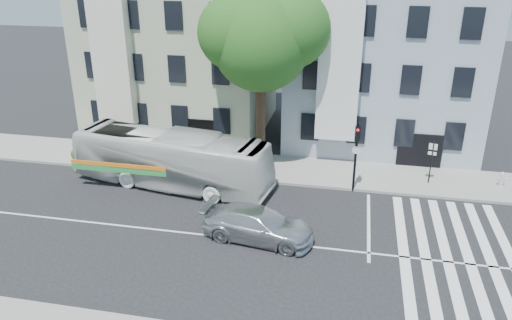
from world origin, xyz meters
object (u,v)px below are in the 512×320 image
(traffic_signal, at_px, (356,148))
(fire_hydrant, at_px, (502,179))
(bus, at_px, (171,159))
(sedan, at_px, (258,224))

(traffic_signal, xyz_separation_m, fire_hydrant, (8.02, 2.12, -2.02))
(traffic_signal, bearing_deg, bus, 177.22)
(bus, height_order, sedan, bus)
(sedan, distance_m, fire_hydrant, 14.47)
(traffic_signal, height_order, fire_hydrant, traffic_signal)
(sedan, bearing_deg, fire_hydrant, -49.51)
(bus, height_order, fire_hydrant, bus)
(bus, relative_size, fire_hydrant, 13.77)
(traffic_signal, bearing_deg, sedan, -135.39)
(bus, bearing_deg, traffic_signal, -73.88)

